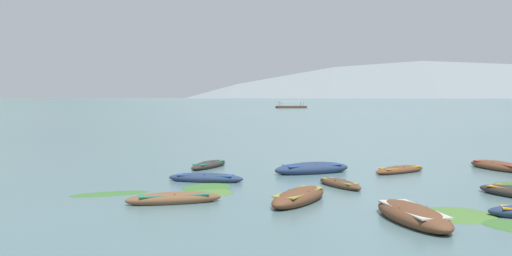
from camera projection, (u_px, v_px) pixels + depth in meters
The scene contains 17 objects.
ground_plane at pixel (275, 97), 1504.64m from camera, with size 6000.00×6000.00×0.00m, color slate.
mountain_1 at pixel (158, 44), 1941.34m from camera, with size 1162.66×1162.66×358.93m, color #4C5B56.
mountain_2 at pixel (358, 21), 1761.62m from camera, with size 1794.90×1794.90×472.60m, color slate.
rowboat_1 at pixel (312, 169), 31.52m from camera, with size 4.66×3.06×0.77m.
rowboat_2 at pixel (400, 170), 31.69m from camera, with size 3.58×3.04×0.49m.
rowboat_3 at pixel (206, 178), 28.38m from camera, with size 3.93×1.53×0.56m.
rowboat_4 at pixel (413, 215), 19.31m from camera, with size 2.53×4.82×0.74m.
rowboat_5 at pixel (174, 199), 22.71m from camera, with size 3.94×2.04×0.56m.
rowboat_6 at pixel (299, 197), 22.82m from camera, with size 3.04×4.36×0.71m.
rowboat_7 at pixel (498, 166), 33.00m from camera, with size 2.81×4.50×0.63m.
rowboat_8 at pixel (209, 165), 33.95m from camera, with size 2.33×3.82×0.50m.
rowboat_9 at pixel (340, 184), 26.77m from camera, with size 2.22×3.21×0.46m.
ferry_0 at pixel (291, 107), 198.45m from camera, with size 10.94×6.34×2.54m.
weed_patch_0 at pixel (207, 187), 26.57m from camera, with size 2.76×2.06×0.14m, color #38662D.
weed_patch_2 at pixel (213, 193), 25.15m from camera, with size 1.78×2.03×0.14m, color #477033.
weed_patch_3 at pixel (456, 215), 20.42m from camera, with size 2.95×2.79×0.14m, color #477033.
weed_patch_4 at pixel (110, 194), 24.79m from camera, with size 3.45×1.05×0.14m, color #38662D.
Camera 1 is at (-1.85, -7.64, 4.28)m, focal length 40.02 mm.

